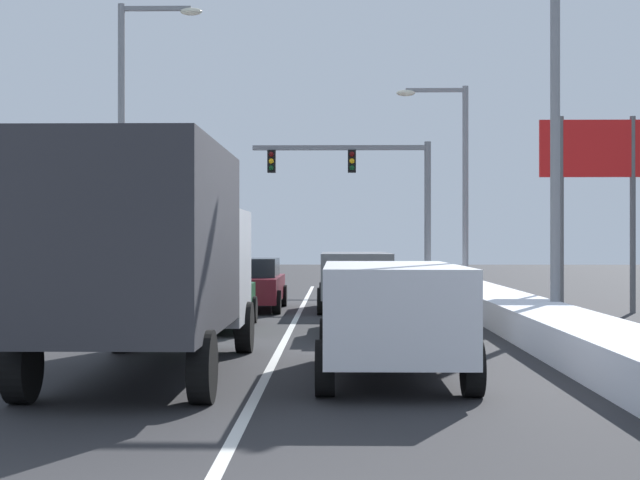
{
  "coord_description": "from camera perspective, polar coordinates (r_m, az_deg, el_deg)",
  "views": [
    {
      "loc": [
        1.05,
        -6.46,
        2.03
      ],
      "look_at": [
        0.46,
        27.55,
        2.04
      ],
      "focal_mm": 53.45,
      "sensor_mm": 36.0,
      "label": 1
    }
  ],
  "objects": [
    {
      "name": "box_truck_center_lane_nearest",
      "position": [
        14.44,
        -10.13,
        -0.53
      ],
      "size": [
        2.53,
        7.2,
        3.36
      ],
      "color": "#B7BABF",
      "rests_on": "ground"
    },
    {
      "name": "roadside_sign_right",
      "position": [
        27.76,
        16.24,
        4.09
      ],
      "size": [
        3.2,
        0.16,
        5.5
      ],
      "color": "#59595B",
      "rests_on": "ground"
    },
    {
      "name": "street_lamp_left_mid",
      "position": [
        30.67,
        -11.21,
        6.6
      ],
      "size": [
        2.66,
        0.36,
        9.47
      ],
      "color": "gray",
      "rests_on": "ground"
    },
    {
      "name": "lane_stripe_between_right_lane_and_center_lane",
      "position": [
        23.44,
        -1.58,
        -4.98
      ],
      "size": [
        0.14,
        37.12,
        0.01
      ],
      "primitive_type": "cube",
      "color": "silver",
      "rests_on": "ground"
    },
    {
      "name": "snow_bank_left_shoulder",
      "position": [
        24.24,
        -14.23,
        -4.12
      ],
      "size": [
        1.64,
        37.12,
        0.59
      ],
      "primitive_type": "cube",
      "color": "white",
      "rests_on": "ground"
    },
    {
      "name": "street_lamp_right_mid",
      "position": [
        35.51,
        8.1,
        4.22
      ],
      "size": [
        2.66,
        0.36,
        7.72
      ],
      "color": "gray",
      "rests_on": "ground"
    },
    {
      "name": "traffic_light_gantry",
      "position": [
        40.3,
        3.16,
        3.49
      ],
      "size": [
        7.54,
        0.47,
        6.2
      ],
      "color": "slate",
      "rests_on": "ground"
    },
    {
      "name": "sedan_green_center_lane_second",
      "position": [
        21.95,
        -6.77,
        -3.33
      ],
      "size": [
        2.0,
        4.5,
        1.51
      ],
      "color": "#1E5633",
      "rests_on": "ground"
    },
    {
      "name": "street_lamp_right_near",
      "position": [
        22.41,
        13.09,
        8.99
      ],
      "size": [
        2.66,
        0.36,
        9.41
      ],
      "color": "gray",
      "rests_on": "ground"
    },
    {
      "name": "ground_plane",
      "position": [
        20.09,
        -2.02,
        -5.82
      ],
      "size": [
        120.0,
        120.0,
        0.0
      ],
      "primitive_type": "plane",
      "color": "#28282B"
    },
    {
      "name": "snow_bank_right_shoulder",
      "position": [
        23.78,
        11.32,
        -4.14
      ],
      "size": [
        1.61,
        37.12,
        0.64
      ],
      "primitive_type": "cube",
      "color": "white",
      "rests_on": "ground"
    },
    {
      "name": "suv_white_right_lane_nearest",
      "position": [
        14.09,
        4.28,
        -4.14
      ],
      "size": [
        2.16,
        4.9,
        1.67
      ],
      "color": "silver",
      "rests_on": "ground"
    },
    {
      "name": "sedan_maroon_center_lane_third",
      "position": [
        27.73,
        -4.25,
        -2.64
      ],
      "size": [
        2.0,
        4.5,
        1.51
      ],
      "color": "maroon",
      "rests_on": "ground"
    },
    {
      "name": "sedan_tan_right_lane_second",
      "position": [
        20.91,
        3.37,
        -3.49
      ],
      "size": [
        2.0,
        4.5,
        1.51
      ],
      "color": "#937F60",
      "rests_on": "ground"
    },
    {
      "name": "suv_gray_right_lane_third",
      "position": [
        27.61,
        2.15,
        -2.13
      ],
      "size": [
        2.16,
        4.9,
        1.67
      ],
      "color": "slate",
      "rests_on": "ground"
    }
  ]
}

